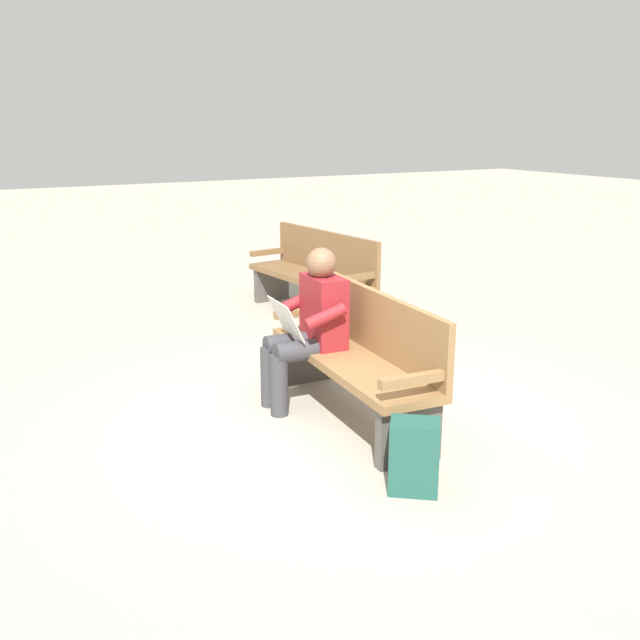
{
  "coord_description": "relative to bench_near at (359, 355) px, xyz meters",
  "views": [
    {
      "loc": [
        -4.1,
        2.53,
        2.06
      ],
      "look_at": [
        0.17,
        0.15,
        0.7
      ],
      "focal_mm": 40.54,
      "sensor_mm": 36.0,
      "label": 1
    }
  ],
  "objects": [
    {
      "name": "bench_far",
      "position": [
        2.63,
        -1.08,
        0.0
      ],
      "size": [
        1.84,
        0.66,
        0.9
      ],
      "rotation": [
        0.0,
        0.0,
        0.1
      ],
      "color": "brown",
      "rests_on": "ground"
    },
    {
      "name": "ground_plane",
      "position": [
        0.01,
        0.07,
        -0.46
      ],
      "size": [
        40.0,
        40.0,
        0.0
      ],
      "primitive_type": "plane",
      "color": "#A89E8E"
    },
    {
      "name": "backpack",
      "position": [
        -1.08,
        0.3,
        -0.25
      ],
      "size": [
        0.35,
        0.35,
        0.42
      ],
      "rotation": [
        0.0,
        0.0,
        4.06
      ],
      "color": "#1E4C42",
      "rests_on": "ground"
    },
    {
      "name": "bench_near",
      "position": [
        0.0,
        0.0,
        0.0
      ],
      "size": [
        1.83,
        0.62,
        0.9
      ],
      "rotation": [
        0.0,
        0.0,
        -0.08
      ],
      "color": "olive",
      "rests_on": "ground"
    },
    {
      "name": "person_seated",
      "position": [
        0.36,
        0.2,
        0.17
      ],
      "size": [
        0.59,
        0.6,
        1.18
      ],
      "rotation": [
        0.0,
        0.0,
        -0.08
      ],
      "color": "maroon",
      "rests_on": "ground"
    }
  ]
}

